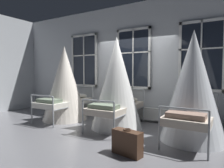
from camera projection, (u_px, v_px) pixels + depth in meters
ground at (117, 127)px, 5.26m from camera, size 16.88×16.88×0.00m
back_wall_with_windows at (135, 62)px, 6.11m from camera, size 9.44×0.10×3.57m
window_bank at (133, 83)px, 6.05m from camera, size 4.91×0.10×2.73m
cot_first at (65, 84)px, 6.15m from camera, size 1.36×1.85×2.29m
cot_second at (117, 84)px, 5.20m from camera, size 1.36×1.85×2.40m
cot_third at (193, 88)px, 4.20m from camera, size 1.36×1.86×2.37m
suitcase_dark at (127, 143)px, 3.50m from camera, size 0.59×0.31×0.47m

